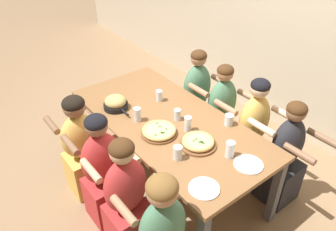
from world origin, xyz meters
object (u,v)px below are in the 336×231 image
at_px(drinking_glass_a, 188,125).
at_px(diner_near_midright, 127,201).
at_px(pizza_board_second, 159,131).
at_px(diner_near_midleft, 82,149).
at_px(pizza_board_main, 198,142).
at_px(diner_far_midright, 252,136).
at_px(drinking_glass_f, 178,154).
at_px(drinking_glass_b, 137,115).
at_px(diner_far_center, 221,117).
at_px(diner_near_center, 103,174).
at_px(empty_plate_b, 248,164).
at_px(diner_far_midleft, 196,101).
at_px(drinking_glass_d, 177,115).
at_px(skillet_bowl, 116,103).
at_px(drinking_glass_e, 159,96).
at_px(empty_plate_a, 204,188).
at_px(diner_far_right, 284,158).
at_px(cocktail_glass_blue, 229,120).
at_px(drinking_glass_c, 230,150).

relative_size(drinking_glass_a, diner_near_midright, 0.13).
bearing_deg(diner_near_midright, pizza_board_second, 27.13).
distance_m(drinking_glass_a, diner_near_midleft, 1.07).
xyz_separation_m(pizza_board_main, diner_far_midright, (0.00, 0.75, -0.28)).
distance_m(drinking_glass_f, diner_near_midright, 0.56).
relative_size(drinking_glass_b, diner_far_center, 0.12).
relative_size(diner_near_center, diner_near_midleft, 1.03).
xyz_separation_m(empty_plate_b, diner_far_midleft, (-1.26, 0.60, -0.26)).
relative_size(drinking_glass_d, diner_near_midleft, 0.10).
xyz_separation_m(pizza_board_second, drinking_glass_f, (0.35, -0.08, 0.02)).
relative_size(diner_near_midleft, diner_near_midright, 0.97).
xyz_separation_m(drinking_glass_b, diner_far_midright, (0.62, 0.95, -0.31)).
bearing_deg(skillet_bowl, drinking_glass_e, 70.65).
xyz_separation_m(empty_plate_b, drinking_glass_b, (-1.04, -0.35, 0.05)).
distance_m(diner_near_midright, diner_far_midleft, 1.64).
bearing_deg(empty_plate_a, diner_far_center, 128.53).
bearing_deg(pizza_board_main, drinking_glass_e, 167.85).
bearing_deg(diner_far_right, diner_near_midright, -17.61).
xyz_separation_m(drinking_glass_b, diner_far_center, (0.18, 0.95, -0.33)).
bearing_deg(cocktail_glass_blue, diner_near_midleft, -126.73).
relative_size(empty_plate_a, drinking_glass_c, 1.57).
height_order(empty_plate_b, diner_far_midright, diner_far_midright).
distance_m(drinking_glass_d, diner_far_midright, 0.82).
distance_m(empty_plate_a, drinking_glass_d, 0.89).
bearing_deg(pizza_board_main, diner_near_center, -122.76).
bearing_deg(diner_far_center, drinking_glass_f, 24.89).
bearing_deg(skillet_bowl, diner_far_right, 37.14).
height_order(diner_far_right, diner_near_midright, diner_near_midright).
bearing_deg(diner_near_midleft, drinking_glass_b, -28.41).
bearing_deg(drinking_glass_b, diner_far_midleft, 102.85).
xyz_separation_m(pizza_board_second, diner_near_midleft, (-0.55, -0.53, -0.31)).
xyz_separation_m(pizza_board_main, diner_near_midright, (-0.06, -0.69, -0.30)).
distance_m(empty_plate_b, diner_near_midright, 1.01).
height_order(drinking_glass_a, drinking_glass_e, drinking_glass_a).
bearing_deg(skillet_bowl, drinking_glass_a, 24.11).
height_order(drinking_glass_a, drinking_glass_c, same).
relative_size(drinking_glass_a, diner_near_midleft, 0.13).
bearing_deg(drinking_glass_f, pizza_board_second, 167.88).
bearing_deg(diner_near_center, drinking_glass_c, -41.65).
bearing_deg(skillet_bowl, pizza_board_main, 15.45).
xyz_separation_m(drinking_glass_c, drinking_glass_d, (-0.66, -0.00, -0.02)).
bearing_deg(diner_near_midright, pizza_board_main, -4.88).
height_order(empty_plate_a, drinking_glass_c, drinking_glass_c).
bearing_deg(diner_far_midright, diner_near_center, -17.29).
bearing_deg(drinking_glass_b, drinking_glass_c, 19.35).
relative_size(drinking_glass_b, diner_near_midleft, 0.12).
xyz_separation_m(empty_plate_a, cocktail_glass_blue, (-0.45, 0.72, 0.04)).
bearing_deg(pizza_board_second, empty_plate_b, 22.81).
distance_m(skillet_bowl, drinking_glass_f, 0.95).
height_order(skillet_bowl, drinking_glass_c, drinking_glass_c).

